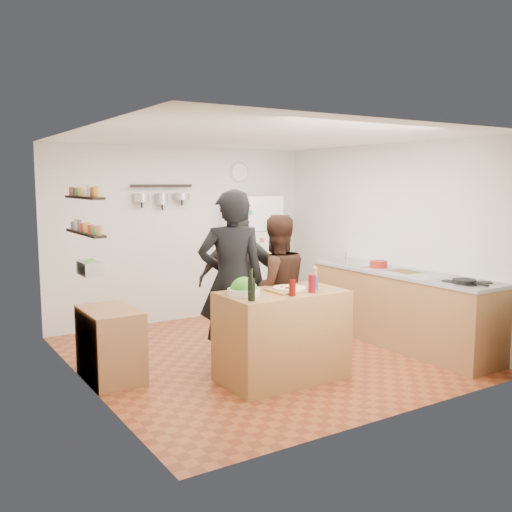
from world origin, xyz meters
TOP-DOWN VIEW (x-y plane):
  - room_shell at (0.00, 0.39)m, footprint 4.20×4.20m
  - prep_island at (-0.27, -0.82)m, footprint 1.25×0.72m
  - pizza_board at (-0.19, -0.84)m, footprint 0.42×0.34m
  - pizza at (-0.19, -0.84)m, footprint 0.34×0.34m
  - salad_bowl at (-0.69, -0.77)m, footprint 0.32×0.32m
  - wine_bottle at (-0.77, -1.04)m, footprint 0.07×0.07m
  - wine_glass_near at (-0.32, -1.06)m, footprint 0.07×0.07m
  - wine_glass_far at (-0.05, -1.02)m, footprint 0.07×0.07m
  - pepper_mill at (0.18, -0.77)m, footprint 0.05×0.05m
  - salt_canister at (0.03, -0.94)m, footprint 0.09×0.09m
  - person_left at (-0.57, -0.32)m, footprint 0.83×0.69m
  - person_center at (0.00, -0.30)m, footprint 0.91×0.78m
  - person_back at (-0.15, 0.19)m, footprint 1.05×0.90m
  - counter_run at (1.70, -0.55)m, footprint 0.63×2.63m
  - stove_top at (1.70, -1.50)m, footprint 0.60×0.62m
  - skillet at (1.60, -1.55)m, footprint 0.25×0.25m
  - sink at (1.70, 0.30)m, footprint 0.50×0.80m
  - cutting_board at (1.70, -0.60)m, footprint 0.30×0.40m
  - red_bowl at (1.65, -0.21)m, footprint 0.22×0.22m
  - fridge at (0.95, 1.75)m, footprint 0.70×0.68m
  - wall_clock at (0.95, 2.08)m, footprint 0.30×0.03m
  - spice_shelf_lower at (-1.93, 0.20)m, footprint 0.12×1.00m
  - spice_shelf_upper at (-1.93, 0.20)m, footprint 0.12×1.00m
  - produce_basket at (-1.90, 0.20)m, footprint 0.18×0.35m
  - side_table at (-1.74, 0.11)m, footprint 0.50×0.80m
  - pot_rack at (-0.35, 2.00)m, footprint 0.90×0.04m

SIDE VIEW (x-z plane):
  - side_table at x=-1.74m, z-range 0.00..0.73m
  - counter_run at x=1.70m, z-range 0.00..0.90m
  - prep_island at x=-0.27m, z-range 0.00..0.91m
  - person_center at x=0.00m, z-range 0.00..1.65m
  - person_back at x=-0.15m, z-range 0.00..1.69m
  - fridge at x=0.95m, z-range 0.00..1.80m
  - stove_top at x=1.70m, z-range 0.90..0.92m
  - cutting_board at x=1.70m, z-range 0.90..0.92m
  - sink at x=1.70m, z-range 0.90..0.93m
  - pizza_board at x=-0.19m, z-range 0.91..0.93m
  - pizza at x=-0.19m, z-range 0.93..0.95m
  - salad_bowl at x=-0.69m, z-range 0.91..0.97m
  - skillet at x=1.60m, z-range 0.92..0.97m
  - person_left at x=-0.57m, z-range 0.00..1.93m
  - red_bowl at x=1.65m, z-range 0.92..1.01m
  - salt_canister at x=0.03m, z-range 0.91..1.05m
  - wine_glass_near at x=-0.32m, z-range 0.91..1.07m
  - pepper_mill at x=0.18m, z-range 0.91..1.08m
  - wine_glass_far at x=-0.05m, z-range 0.91..1.09m
  - wine_bottle at x=-0.77m, z-range 0.91..1.12m
  - produce_basket at x=-1.90m, z-range 1.08..1.22m
  - room_shell at x=0.00m, z-range -0.85..3.35m
  - spice_shelf_lower at x=-1.93m, z-range 1.49..1.51m
  - spice_shelf_upper at x=-1.93m, z-range 1.84..1.86m
  - pot_rack at x=-0.35m, z-range 1.93..1.97m
  - wall_clock at x=0.95m, z-range 2.00..2.30m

